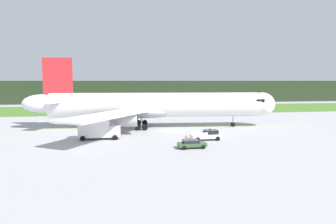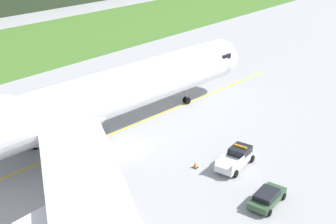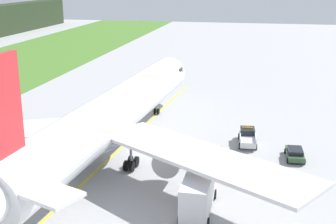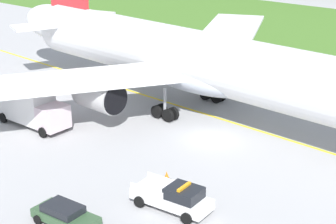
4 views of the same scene
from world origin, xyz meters
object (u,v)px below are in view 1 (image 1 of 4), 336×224
Objects in this scene: airliner at (153,106)px; ops_pickup_truck at (207,135)px; staff_car at (192,144)px; catering_truck at (98,129)px; apron_cone at (186,136)px.

airliner is 17.77m from ops_pickup_truck.
ops_pickup_truck reaches higher than staff_car.
catering_truck is 11.12× the size of apron_cone.
apron_cone is at bearing 83.27° from staff_car.
catering_truck is at bearing 169.13° from ops_pickup_truck.
ops_pickup_truck is at bearing -44.50° from apron_cone.
airliner is at bearing 111.73° from apron_cone.
airliner reaches higher than apron_cone.
airliner reaches higher than catering_truck.
airliner is 14.14m from apron_cone.
airliner is 7.71× the size of catering_truck.
catering_truck is at bearing -132.40° from airliner.
airliner is 12.67× the size of staff_car.
catering_truck is at bearing 177.65° from apron_cone.
catering_truck reaches higher than ops_pickup_truck.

